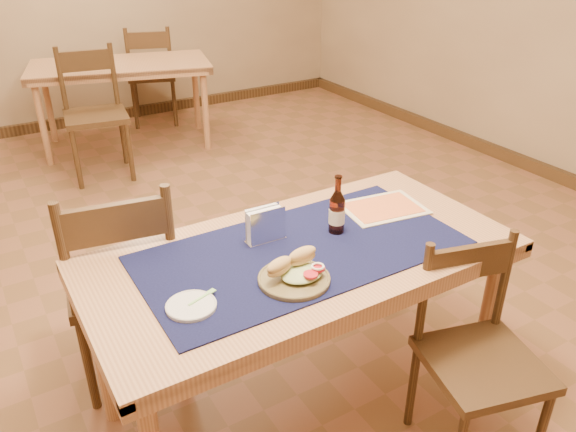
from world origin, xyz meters
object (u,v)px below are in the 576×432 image
chair_main_far (123,280)px  beer_bottle (337,212)px  main_table (302,269)px  sandwich_plate (295,274)px  napkin_holder (265,226)px  chair_main_near (477,352)px  back_table (121,72)px

chair_main_far → beer_bottle: beer_bottle is taller
main_table → sandwich_plate: sandwich_plate is taller
chair_main_far → beer_bottle: size_ratio=4.12×
napkin_holder → main_table: bearing=-56.8°
beer_bottle → napkin_holder: 0.28m
chair_main_near → napkin_holder: size_ratio=5.43×
back_table → sandwich_plate: bearing=-97.0°
main_table → chair_main_far: (-0.55, 0.53, -0.16)m
chair_main_near → back_table: bearing=91.8°
main_table → chair_main_far: size_ratio=1.64×
chair_main_far → napkin_holder: 0.69m
main_table → chair_main_near: 0.71m
chair_main_near → napkin_holder: (-0.52, 0.64, 0.38)m
beer_bottle → napkin_holder: size_ratio=1.51×
sandwich_plate → main_table: bearing=51.2°
main_table → back_table: size_ratio=0.97×
chair_main_far → back_table: bearing=73.5°
chair_main_near → chair_main_far: bearing=133.8°
chair_main_far → beer_bottle: 0.94m
main_table → napkin_holder: bearing=123.2°
main_table → beer_bottle: size_ratio=6.77×
beer_bottle → napkin_holder: (-0.27, 0.08, -0.02)m
chair_main_far → chair_main_near: size_ratio=1.15×
back_table → napkin_holder: (-0.40, -3.32, 0.15)m
main_table → napkin_holder: napkin_holder is taller
back_table → beer_bottle: bearing=-92.2°
main_table → back_table: bearing=84.8°
sandwich_plate → napkin_holder: napkin_holder is taller
chair_main_near → napkin_holder: bearing=129.5°
napkin_holder → back_table: bearing=83.1°
chair_main_far → napkin_holder: (0.47, -0.40, 0.31)m
chair_main_near → sandwich_plate: (-0.57, 0.35, 0.34)m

